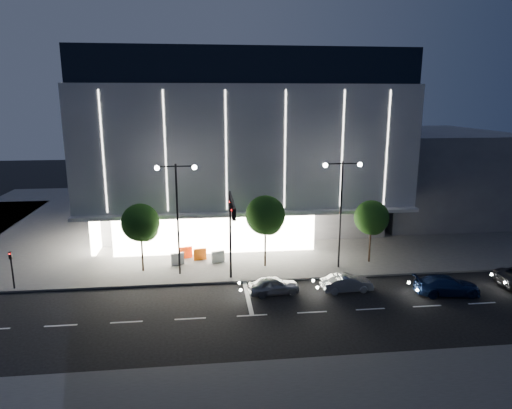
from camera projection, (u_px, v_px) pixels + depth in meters
The scene contains 18 objects.
ground at pixel (220, 307), 30.96m from camera, with size 160.00×160.00×0.00m, color black.
sidewalk_museum at pixel (255, 216), 54.71m from camera, with size 70.00×40.00×0.15m, color #474747.
museum at pixel (238, 140), 50.76m from camera, with size 30.00×25.80×18.00m.
annex_building at pixel (424, 172), 55.92m from camera, with size 16.00×20.00×10.00m, color #4C4C51.
traffic_mast at pixel (231, 222), 33.15m from camera, with size 0.33×5.89×7.07m.
street_lamp_west at pixel (177, 203), 35.08m from camera, with size 3.16×0.36×9.00m.
street_lamp_east at pixel (341, 199), 36.51m from camera, with size 3.16×0.36×9.00m.
ped_signal_far at pixel (12, 266), 33.22m from camera, with size 0.22×0.24×3.00m.
tree_left at pixel (141, 225), 36.17m from camera, with size 3.02×3.02×5.72m.
tree_mid at pixel (266, 217), 37.21m from camera, with size 3.25×3.25×6.15m.
tree_right at pixel (372, 219), 38.31m from camera, with size 2.91×2.91×5.51m.
car_lead at pixel (274, 285), 32.90m from camera, with size 1.51×3.74×1.27m, color #989A9F.
car_second at pixel (347, 283), 33.35m from camera, with size 1.31×3.75×1.24m, color #B0B3B8.
car_third at pixel (447, 285), 32.82m from camera, with size 1.88×4.63×1.34m, color navy.
barrier_a at pixel (186, 252), 39.90m from camera, with size 1.10×0.25×1.00m, color #F8460D.
barrier_b at pixel (177, 259), 38.30m from camera, with size 1.10×0.25×1.00m, color silver.
barrier_c at pixel (200, 254), 39.46m from camera, with size 1.10×0.25×1.00m, color #FF630E.
barrier_d at pixel (218, 257), 38.82m from camera, with size 1.10×0.25×1.00m, color silver.
Camera 1 is at (-0.84, -28.65, 13.82)m, focal length 32.00 mm.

